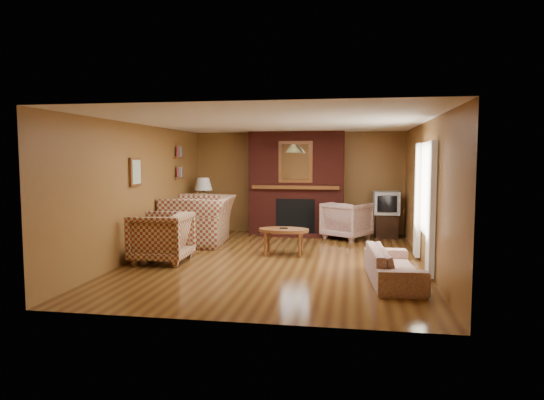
% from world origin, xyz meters
% --- Properties ---
extents(floor, '(6.50, 6.50, 0.00)m').
position_xyz_m(floor, '(0.00, 0.00, 0.00)').
color(floor, '#48280F').
rests_on(floor, ground).
extents(ceiling, '(6.50, 6.50, 0.00)m').
position_xyz_m(ceiling, '(0.00, 0.00, 2.40)').
color(ceiling, silver).
rests_on(ceiling, wall_back).
extents(wall_back, '(6.50, 0.00, 6.50)m').
position_xyz_m(wall_back, '(0.00, 3.25, 1.20)').
color(wall_back, brown).
rests_on(wall_back, floor).
extents(wall_front, '(6.50, 0.00, 6.50)m').
position_xyz_m(wall_front, '(0.00, -3.25, 1.20)').
color(wall_front, brown).
rests_on(wall_front, floor).
extents(wall_left, '(0.00, 6.50, 6.50)m').
position_xyz_m(wall_left, '(-2.50, 0.00, 1.20)').
color(wall_left, brown).
rests_on(wall_left, floor).
extents(wall_right, '(0.00, 6.50, 6.50)m').
position_xyz_m(wall_right, '(2.50, 0.00, 1.20)').
color(wall_right, brown).
rests_on(wall_right, floor).
extents(fireplace, '(2.20, 0.82, 2.40)m').
position_xyz_m(fireplace, '(0.00, 2.98, 1.18)').
color(fireplace, '#4A1610').
rests_on(fireplace, floor).
extents(window_right, '(0.10, 1.85, 2.00)m').
position_xyz_m(window_right, '(2.45, -0.20, 1.13)').
color(window_right, beige).
rests_on(window_right, wall_right).
extents(bookshelf, '(0.09, 0.55, 0.71)m').
position_xyz_m(bookshelf, '(-2.44, 1.90, 1.67)').
color(bookshelf, brown).
rests_on(bookshelf, wall_left).
extents(botanical_print, '(0.05, 0.40, 0.50)m').
position_xyz_m(botanical_print, '(-2.47, -0.30, 1.55)').
color(botanical_print, brown).
rests_on(botanical_print, wall_left).
extents(pendant_light, '(0.36, 0.36, 0.48)m').
position_xyz_m(pendant_light, '(0.00, 2.30, 2.00)').
color(pendant_light, black).
rests_on(pendant_light, ceiling).
extents(plaid_loveseat, '(1.46, 1.64, 1.00)m').
position_xyz_m(plaid_loveseat, '(-1.85, 1.37, 0.50)').
color(plaid_loveseat, maroon).
rests_on(plaid_loveseat, floor).
extents(plaid_armchair, '(0.97, 0.94, 0.86)m').
position_xyz_m(plaid_armchair, '(-1.95, -0.46, 0.43)').
color(plaid_armchair, maroon).
rests_on(plaid_armchair, floor).
extents(floral_sofa, '(0.80, 1.75, 0.50)m').
position_xyz_m(floral_sofa, '(1.90, -1.21, 0.25)').
color(floral_sofa, '#C2BB96').
rests_on(floral_sofa, floor).
extents(floral_armchair, '(1.22, 1.23, 0.82)m').
position_xyz_m(floral_armchair, '(1.19, 2.50, 0.41)').
color(floral_armchair, '#C2BB96').
rests_on(floral_armchair, floor).
extents(coffee_table, '(0.94, 0.58, 0.51)m').
position_xyz_m(coffee_table, '(0.06, 0.48, 0.43)').
color(coffee_table, brown).
rests_on(coffee_table, floor).
extents(side_table, '(0.52, 0.52, 0.66)m').
position_xyz_m(side_table, '(-2.10, 2.45, 0.33)').
color(side_table, brown).
rests_on(side_table, floor).
extents(table_lamp, '(0.41, 0.41, 0.67)m').
position_xyz_m(table_lamp, '(-2.10, 2.45, 1.04)').
color(table_lamp, silver).
rests_on(table_lamp, side_table).
extents(tv_stand, '(0.52, 0.48, 0.53)m').
position_xyz_m(tv_stand, '(2.05, 2.80, 0.27)').
color(tv_stand, black).
rests_on(tv_stand, floor).
extents(crt_tv, '(0.57, 0.57, 0.51)m').
position_xyz_m(crt_tv, '(2.05, 2.79, 0.79)').
color(crt_tv, '#A5A7AC').
rests_on(crt_tv, tv_stand).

